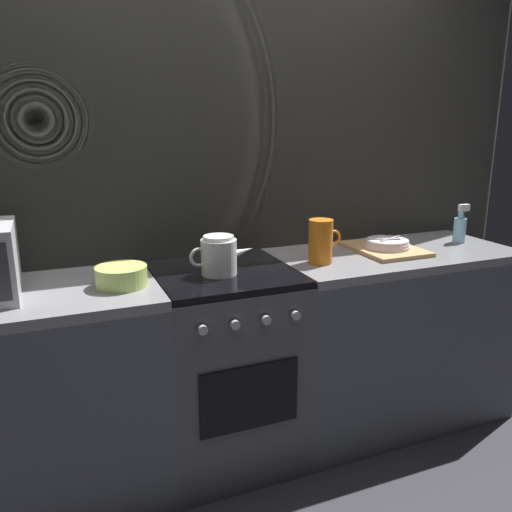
{
  "coord_description": "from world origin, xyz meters",
  "views": [
    {
      "loc": [
        -0.68,
        -2.03,
        1.53
      ],
      "look_at": [
        0.15,
        0.0,
        0.95
      ],
      "focal_mm": 36.22,
      "sensor_mm": 36.0,
      "label": 1
    }
  ],
  "objects_px": {
    "stove_unit": "(225,366)",
    "kettle": "(219,256)",
    "pitcher": "(321,241)",
    "mixing_bowl": "(121,276)",
    "dish_pile": "(385,246)",
    "spray_bottle": "(460,228)"
  },
  "relations": [
    {
      "from": "stove_unit",
      "to": "mixing_bowl",
      "type": "relative_size",
      "value": 4.5
    },
    {
      "from": "dish_pile",
      "to": "spray_bottle",
      "type": "xyz_separation_m",
      "value": [
        0.48,
        0.01,
        0.06
      ]
    },
    {
      "from": "mixing_bowl",
      "to": "kettle",
      "type": "bearing_deg",
      "value": 0.95
    },
    {
      "from": "stove_unit",
      "to": "pitcher",
      "type": "relative_size",
      "value": 4.5
    },
    {
      "from": "kettle",
      "to": "mixing_bowl",
      "type": "bearing_deg",
      "value": -179.05
    },
    {
      "from": "kettle",
      "to": "pitcher",
      "type": "xyz_separation_m",
      "value": [
        0.48,
        -0.01,
        0.02
      ]
    },
    {
      "from": "stove_unit",
      "to": "mixing_bowl",
      "type": "xyz_separation_m",
      "value": [
        -0.44,
        -0.05,
        0.49
      ]
    },
    {
      "from": "kettle",
      "to": "dish_pile",
      "type": "relative_size",
      "value": 0.71
    },
    {
      "from": "pitcher",
      "to": "dish_pile",
      "type": "bearing_deg",
      "value": 9.35
    },
    {
      "from": "mixing_bowl",
      "to": "spray_bottle",
      "type": "relative_size",
      "value": 0.99
    },
    {
      "from": "spray_bottle",
      "to": "mixing_bowl",
      "type": "bearing_deg",
      "value": -177.49
    },
    {
      "from": "stove_unit",
      "to": "kettle",
      "type": "height_order",
      "value": "kettle"
    },
    {
      "from": "kettle",
      "to": "pitcher",
      "type": "height_order",
      "value": "pitcher"
    },
    {
      "from": "stove_unit",
      "to": "kettle",
      "type": "relative_size",
      "value": 3.16
    },
    {
      "from": "stove_unit",
      "to": "kettle",
      "type": "distance_m",
      "value": 0.53
    },
    {
      "from": "stove_unit",
      "to": "kettle",
      "type": "xyz_separation_m",
      "value": [
        -0.03,
        -0.04,
        0.53
      ]
    },
    {
      "from": "mixing_bowl",
      "to": "dish_pile",
      "type": "distance_m",
      "value": 1.29
    },
    {
      "from": "mixing_bowl",
      "to": "stove_unit",
      "type": "bearing_deg",
      "value": 6.36
    },
    {
      "from": "pitcher",
      "to": "stove_unit",
      "type": "bearing_deg",
      "value": 173.98
    },
    {
      "from": "kettle",
      "to": "spray_bottle",
      "type": "bearing_deg",
      "value": 2.97
    },
    {
      "from": "mixing_bowl",
      "to": "pitcher",
      "type": "xyz_separation_m",
      "value": [
        0.89,
        0.0,
        0.06
      ]
    },
    {
      "from": "kettle",
      "to": "dish_pile",
      "type": "xyz_separation_m",
      "value": [
        0.89,
        0.06,
        -0.06
      ]
    }
  ]
}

